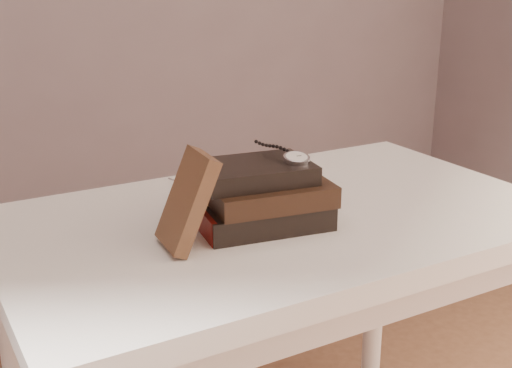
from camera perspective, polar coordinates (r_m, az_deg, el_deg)
table at (r=1.25m, az=2.04°, el=-6.42°), size 1.00×0.60×0.75m
book_stack at (r=1.14m, az=0.50°, el=-1.06°), size 0.24×0.18×0.11m
journal at (r=1.05m, az=-5.90°, el=-1.43°), size 0.09×0.10×0.15m
pocket_watch at (r=1.14m, az=3.23°, el=2.33°), size 0.05×0.15×0.02m
eyeglasses at (r=1.18m, az=-4.37°, el=0.12°), size 0.11×0.12×0.04m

